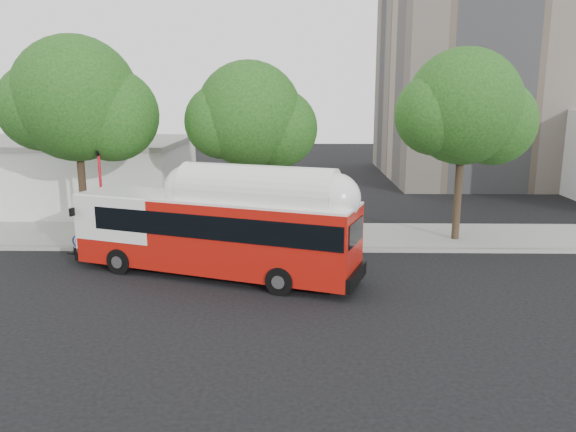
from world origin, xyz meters
TOP-DOWN VIEW (x-y plane):
  - ground at (0.00, 0.00)m, footprint 120.00×120.00m
  - sidewalk at (0.00, 6.50)m, footprint 60.00×5.00m
  - curb_strip at (0.00, 3.90)m, footprint 60.00×0.30m
  - red_curb_segment at (-3.00, 3.90)m, footprint 10.00×0.32m
  - street_tree_left at (-8.53, 5.56)m, footprint 6.67×5.80m
  - street_tree_mid at (-0.59, 6.06)m, footprint 5.75×5.00m
  - street_tree_right at (9.44, 5.86)m, footprint 6.21×5.40m
  - low_commercial_bldg at (-14.00, 14.00)m, footprint 16.20×10.20m
  - transit_bus at (-1.86, 0.35)m, footprint 12.20×6.07m
  - signal_pole at (-7.70, 4.34)m, footprint 0.13×0.43m

SIDE VIEW (x-z plane):
  - ground at x=0.00m, z-range 0.00..0.00m
  - sidewalk at x=0.00m, z-range 0.00..0.15m
  - curb_strip at x=0.00m, z-range 0.00..0.15m
  - red_curb_segment at x=-3.00m, z-range 0.00..0.16m
  - transit_bus at x=-1.86m, z-range -0.12..3.49m
  - low_commercial_bldg at x=-14.00m, z-range 0.03..4.28m
  - signal_pole at x=-7.70m, z-range 0.06..4.63m
  - street_tree_mid at x=-0.59m, z-range 1.60..10.22m
  - street_tree_right at x=9.44m, z-range 1.67..10.85m
  - street_tree_left at x=-8.53m, z-range 1.73..11.47m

